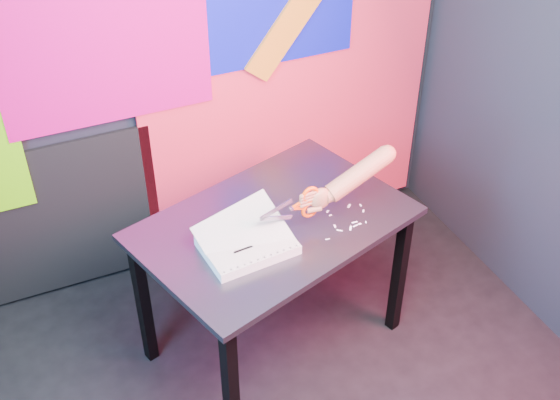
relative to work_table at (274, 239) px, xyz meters
name	(u,v)px	position (x,y,z in m)	size (l,w,h in m)	color
room	(300,217)	(-0.22, -0.69, 0.70)	(3.01, 3.01, 2.71)	black
backdrop	(178,104)	(-0.16, 0.77, 0.30)	(2.88, 0.05, 2.08)	red
work_table	(274,239)	(0.00, 0.00, 0.00)	(1.30, 1.05, 0.75)	black
printout_stack	(247,245)	(-0.17, -0.12, 0.12)	(0.39, 0.29, 0.19)	beige
scissors	(306,204)	(0.09, -0.11, 0.24)	(0.27, 0.03, 0.15)	#A5A8BA
hand_forearm	(352,178)	(0.32, -0.09, 0.29)	(0.45, 0.11, 0.20)	#8E5D4C
paper_clippings	(348,219)	(0.29, -0.12, 0.10)	(0.25, 0.18, 0.00)	white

